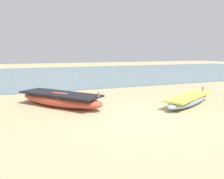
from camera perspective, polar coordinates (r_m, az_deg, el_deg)
ground at (r=7.90m, az=7.68°, el=-6.94°), size 80.00×80.00×0.00m
sea_water at (r=23.15m, az=-12.25°, el=3.85°), size 60.00×20.00×0.08m
fishing_boat_1 at (r=9.54m, az=-13.00°, el=-2.35°), size 3.47×3.95×0.76m
fishing_boat_2 at (r=10.07m, az=18.86°, el=-2.48°), size 3.59×2.42×0.60m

